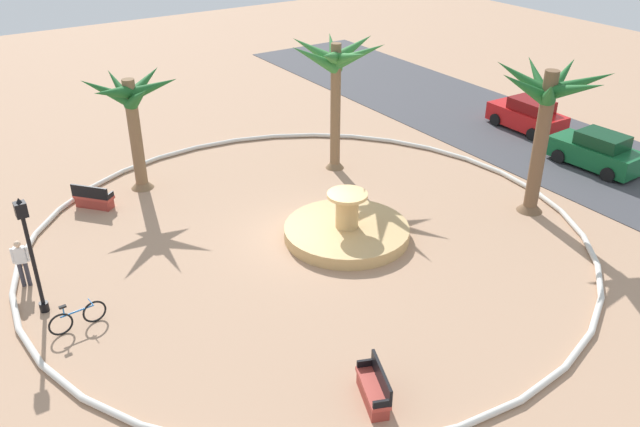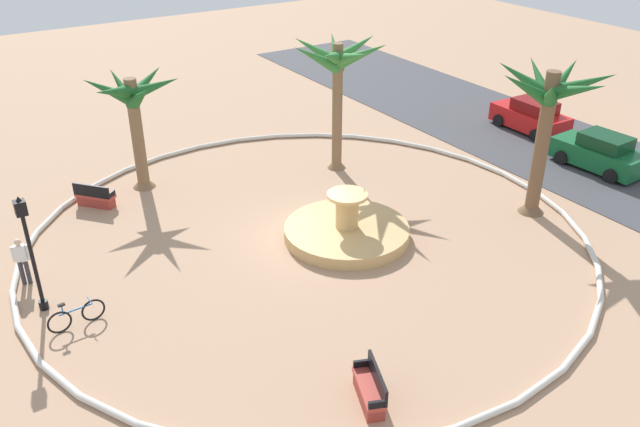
{
  "view_description": "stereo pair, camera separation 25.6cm",
  "coord_description": "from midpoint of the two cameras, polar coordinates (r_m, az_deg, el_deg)",
  "views": [
    {
      "loc": [
        17.72,
        -11.14,
        12.18
      ],
      "look_at": [
        0.22,
        0.35,
        1.0
      ],
      "focal_mm": 37.17,
      "sensor_mm": 36.0,
      "label": 1
    },
    {
      "loc": [
        17.86,
        -10.92,
        12.18
      ],
      "look_at": [
        0.22,
        0.35,
        1.0
      ],
      "focal_mm": 37.17,
      "sensor_mm": 36.0,
      "label": 2
    }
  ],
  "objects": [
    {
      "name": "palm_tree_by_curb",
      "position": [
        27.62,
        -15.5,
        8.82
      ],
      "size": [
        3.78,
        3.69,
        4.95
      ],
      "color": "brown",
      "rests_on": "ground"
    },
    {
      "name": "person_cyclist_helmet",
      "position": [
        23.2,
        -24.01,
        -3.6
      ],
      "size": [
        0.29,
        0.51,
        1.67
      ],
      "color": "#33333D",
      "rests_on": "ground"
    },
    {
      "name": "fountain",
      "position": [
        24.12,
        2.61,
        -1.49
      ],
      "size": [
        4.57,
        4.57,
        1.79
      ],
      "color": "tan",
      "rests_on": "ground"
    },
    {
      "name": "parked_car_second",
      "position": [
        31.9,
        23.14,
        4.83
      ],
      "size": [
        4.09,
        2.1,
        1.67
      ],
      "color": "#145B2D",
      "rests_on": "ground"
    },
    {
      "name": "bicycle_red_frame",
      "position": [
        20.87,
        -19.9,
        -8.26
      ],
      "size": [
        0.44,
        1.72,
        0.94
      ],
      "color": "black",
      "rests_on": "ground"
    },
    {
      "name": "lamppost",
      "position": [
        21.05,
        -23.42,
        -2.53
      ],
      "size": [
        0.32,
        0.32,
        3.87
      ],
      "color": "black",
      "rests_on": "ground"
    },
    {
      "name": "bench_east",
      "position": [
        27.7,
        -18.53,
        1.26
      ],
      "size": [
        1.54,
        1.42,
        1.0
      ],
      "color": "#B73D33",
      "rests_on": "ground"
    },
    {
      "name": "parked_car_leftmost",
      "position": [
        35.43,
        17.88,
        7.96
      ],
      "size": [
        4.03,
        1.97,
        1.67
      ],
      "color": "red",
      "rests_on": "ground"
    },
    {
      "name": "ground_plane",
      "position": [
        24.21,
        -0.68,
        -2.1
      ],
      "size": [
        80.0,
        80.0,
        0.0
      ],
      "primitive_type": "plane",
      "color": "tan"
    },
    {
      "name": "bench_west",
      "position": [
        17.37,
        4.76,
        -14.97
      ],
      "size": [
        1.67,
        1.05,
        1.0
      ],
      "color": "#B73D33",
      "rests_on": "ground"
    },
    {
      "name": "street_asphalt",
      "position": [
        33.42,
        21.02,
        4.83
      ],
      "size": [
        48.0,
        8.0,
        0.03
      ],
      "primitive_type": "cube",
      "color": "#424247",
      "rests_on": "ground"
    },
    {
      "name": "palm_tree_near_fountain",
      "position": [
        25.7,
        19.31,
        8.56
      ],
      "size": [
        4.32,
        4.24,
        5.88
      ],
      "color": "brown",
      "rests_on": "ground"
    },
    {
      "name": "palm_tree_mid_plaza",
      "position": [
        28.23,
        1.82,
        12.27
      ],
      "size": [
        4.1,
        4.2,
        5.85
      ],
      "color": "brown",
      "rests_on": "ground"
    },
    {
      "name": "plaza_curb",
      "position": [
        24.16,
        -0.68,
        -1.89
      ],
      "size": [
        20.24,
        20.24,
        0.2
      ],
      "primitive_type": "torus",
      "color": "silver",
      "rests_on": "ground"
    }
  ]
}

